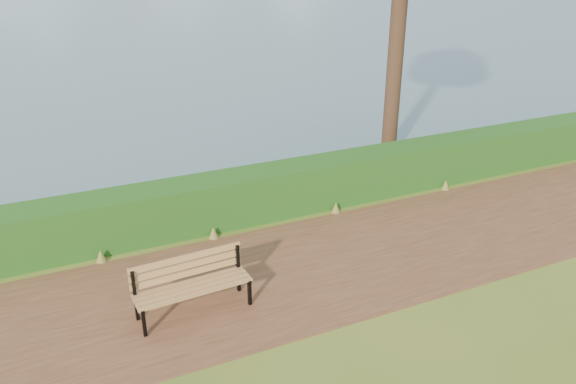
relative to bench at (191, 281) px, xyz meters
name	(u,v)px	position (x,y,z in m)	size (l,w,h in m)	color
ground	(312,278)	(2.10, 0.02, -0.51)	(140.00, 140.00, 0.00)	#48601B
path	(305,269)	(2.10, 0.32, -0.51)	(40.00, 3.40, 0.01)	#52311C
hedge	(255,194)	(2.10, 2.62, -0.01)	(32.00, 0.85, 1.00)	#1B4F16
bench	(191,281)	(0.00, 0.00, 0.00)	(1.81, 0.62, 0.89)	black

